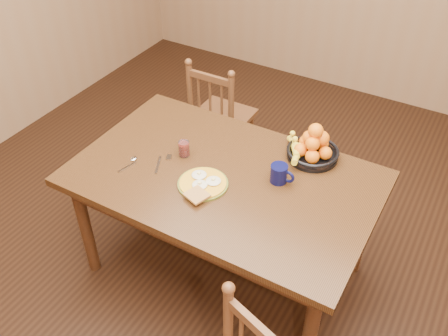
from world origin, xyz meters
The scene contains 9 objects.
room centered at (0.00, 0.00, 1.35)m, with size 4.52×5.02×2.72m.
dining_table centered at (0.00, 0.00, 0.67)m, with size 1.60×1.00×0.75m.
chair_far centered at (-0.55, 0.89, 0.43)m, with size 0.41×0.39×0.89m.
breakfast_plate centered at (-0.05, -0.13, 0.76)m, with size 0.26×0.30×0.04m.
fork centered at (-0.35, -0.08, 0.75)m, with size 0.08×0.18×0.00m.
spoon centered at (-0.50, -0.15, 0.75)m, with size 0.05×0.16×0.01m.
coffee_mug centered at (0.27, 0.10, 0.80)m, with size 0.13×0.09×0.10m.
juice_glass centered at (-0.28, 0.04, 0.79)m, with size 0.06×0.06×0.09m.
fruit_bowl centered at (0.34, 0.38, 0.82)m, with size 0.32×0.32×0.22m.
Camera 1 is at (1.01, -1.75, 2.45)m, focal length 40.00 mm.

